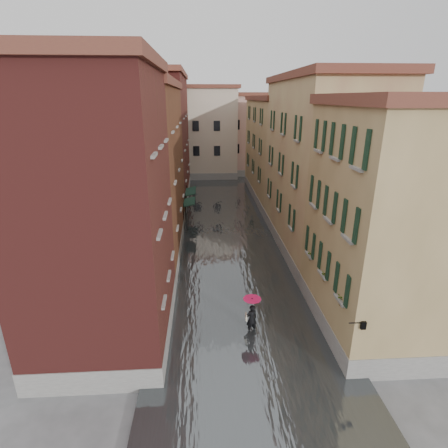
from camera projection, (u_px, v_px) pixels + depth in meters
name	position (u px, v px, depth m)	size (l,w,h in m)	color
ground	(241.00, 308.00, 20.81)	(120.00, 120.00, 0.00)	#57585A
floodwater	(227.00, 229.00, 32.96)	(10.00, 60.00, 0.20)	#424649
building_left_near	(99.00, 218.00, 16.31)	(6.00, 8.00, 13.00)	maroon
building_left_mid	(139.00, 175.00, 26.71)	(6.00, 14.00, 12.50)	brown
building_left_far	(160.00, 141.00, 40.52)	(6.00, 16.00, 14.00)	maroon
building_right_near	(387.00, 227.00, 17.36)	(6.00, 8.00, 11.50)	olive
building_right_mid	(319.00, 169.00, 27.42)	(6.00, 14.00, 13.00)	tan
building_right_far	(279.00, 151.00, 41.75)	(6.00, 16.00, 11.50)	olive
building_end_cream	(196.00, 134.00, 54.05)	(12.00, 9.00, 13.00)	#C1B399
building_end_pink	(252.00, 135.00, 56.61)	(10.00, 9.00, 12.00)	tan
awning_near	(189.00, 203.00, 32.97)	(1.09, 2.73, 2.80)	#163125
awning_far	(190.00, 192.00, 36.65)	(1.09, 3.25, 2.80)	#163125
wall_lantern	(362.00, 325.00, 14.40)	(0.71, 0.22, 0.35)	black
window_planters	(327.00, 270.00, 17.89)	(0.59, 5.56, 0.84)	brown
pedestrian_main	(252.00, 312.00, 18.25)	(0.96, 0.96, 2.06)	black
pedestrian_far	(195.00, 195.00, 41.88)	(0.76, 0.59, 1.56)	black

